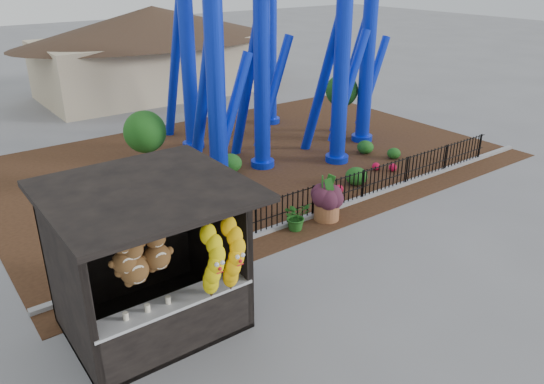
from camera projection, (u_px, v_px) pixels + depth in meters
ground at (304, 300)px, 11.60m from camera, size 120.00×120.00×0.00m
mulch_bed at (250, 160)px, 19.66m from camera, size 18.00×12.00×0.02m
curb at (343, 205)px, 15.96m from camera, size 18.00×0.18×0.12m
prize_booth at (154, 266)px, 10.01m from camera, size 3.50×3.40×3.12m
picket_fence at (366, 184)px, 16.27m from camera, size 12.20×0.06×1.00m
terracotta_planter at (327, 210)px, 15.08m from camera, size 0.86×0.86×0.60m
planter_foliage at (328, 190)px, 14.83m from camera, size 0.70×0.70×0.64m
potted_plant at (296, 216)px, 14.47m from camera, size 0.80×0.71×0.83m
landscaping at (298, 168)px, 18.08m from camera, size 7.08×4.18×0.66m
pavilion at (154, 36)px, 28.36m from camera, size 15.00×15.00×4.80m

